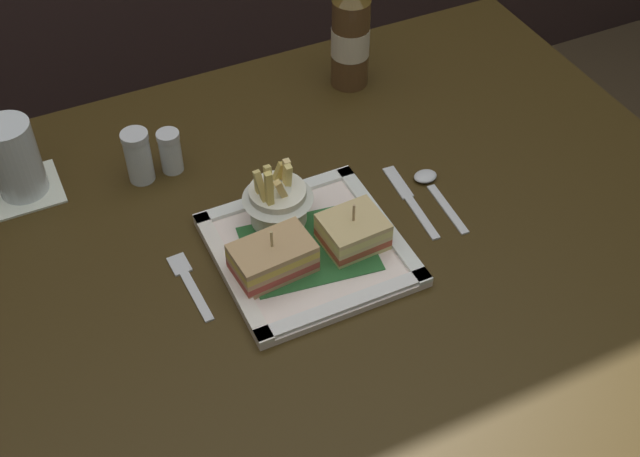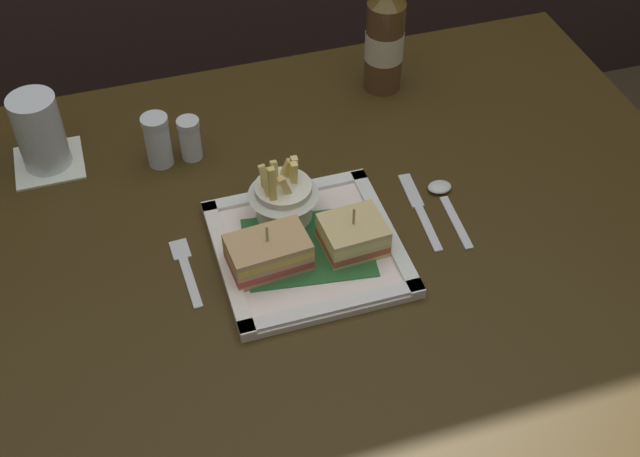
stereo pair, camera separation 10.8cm
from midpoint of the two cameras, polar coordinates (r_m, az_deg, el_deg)
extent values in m
cube|color=#35270E|center=(1.13, -1.93, -2.06)|extent=(1.13, 0.91, 0.04)
cylinder|color=#3A1811|center=(1.80, 7.61, 2.66)|extent=(0.08, 0.08, 0.72)
cube|color=white|center=(1.10, -3.63, -1.65)|extent=(0.24, 0.24, 0.01)
cube|color=#27622D|center=(1.10, -3.65, -1.44)|extent=(0.19, 0.15, 0.00)
cube|color=white|center=(1.03, -1.26, -5.42)|extent=(0.24, 0.02, 0.01)
cube|color=white|center=(1.17, -5.75, 2.20)|extent=(0.24, 0.02, 0.01)
cube|color=white|center=(1.08, -9.08, -3.19)|extent=(0.02, 0.24, 0.01)
cube|color=white|center=(1.13, 1.52, 0.38)|extent=(0.02, 0.24, 0.01)
cube|color=tan|center=(1.07, -6.13, -2.90)|extent=(0.11, 0.07, 0.01)
cube|color=#BE453A|center=(1.07, -6.17, -2.56)|extent=(0.11, 0.07, 0.01)
cube|color=tan|center=(1.06, -6.21, -2.22)|extent=(0.11, 0.07, 0.01)
cube|color=#E2BC4B|center=(1.05, -6.25, -1.87)|extent=(0.11, 0.07, 0.01)
cube|color=tan|center=(1.05, -6.29, -1.51)|extent=(0.11, 0.07, 0.01)
cylinder|color=tan|center=(1.05, -6.26, -1.75)|extent=(0.00, 0.00, 0.07)
cube|color=#D9C47C|center=(1.10, -0.53, -1.02)|extent=(0.08, 0.07, 0.01)
cube|color=#BC5136|center=(1.10, -0.54, -0.69)|extent=(0.08, 0.07, 0.01)
cube|color=#DCC180|center=(1.09, -0.54, -0.36)|extent=(0.08, 0.07, 0.01)
cube|color=#E7D57D|center=(1.08, -0.54, -0.03)|extent=(0.08, 0.07, 0.01)
cube|color=#DCBE7E|center=(1.08, -0.55, 0.30)|extent=(0.08, 0.07, 0.01)
cylinder|color=tan|center=(1.08, -0.54, 0.14)|extent=(0.00, 0.00, 0.07)
cylinder|color=white|center=(1.12, -5.68, 1.52)|extent=(0.08, 0.08, 0.06)
cone|color=white|center=(1.10, -5.77, 2.47)|extent=(0.10, 0.10, 0.03)
cube|color=#F4D287|center=(1.11, -5.22, 3.45)|extent=(0.01, 0.01, 0.06)
cube|color=#E8CC6F|center=(1.09, -6.81, 2.26)|extent=(0.02, 0.03, 0.07)
cube|color=#E2C86C|center=(1.10, -6.31, 2.70)|extent=(0.01, 0.02, 0.06)
cube|color=#EDC671|center=(1.09, -5.39, 2.23)|extent=(0.03, 0.01, 0.06)
cube|color=#E8CC65|center=(1.07, -6.39, 2.12)|extent=(0.01, 0.01, 0.08)
cube|color=#E3C25C|center=(1.12, -5.80, 3.35)|extent=(0.03, 0.02, 0.05)
cube|color=#EBCD6B|center=(1.10, -7.04, 2.42)|extent=(0.01, 0.02, 0.05)
cube|color=#F2D678|center=(1.10, -5.10, 3.09)|extent=(0.01, 0.02, 0.07)
cylinder|color=brown|center=(1.36, -0.23, 12.63)|extent=(0.06, 0.06, 0.15)
cylinder|color=beige|center=(1.36, -0.23, 12.74)|extent=(0.06, 0.06, 0.05)
cube|color=white|center=(1.28, -21.99, 2.37)|extent=(0.10, 0.10, 0.00)
cylinder|color=silver|center=(1.25, -22.73, 4.38)|extent=(0.07, 0.07, 0.12)
cylinder|color=silver|center=(1.27, -22.26, 3.10)|extent=(0.06, 0.06, 0.04)
cube|color=silver|center=(1.07, -11.39, -4.78)|extent=(0.02, 0.09, 0.00)
cube|color=silver|center=(1.12, -12.45, -2.58)|extent=(0.03, 0.04, 0.00)
cube|color=silver|center=(1.15, 4.42, 0.60)|extent=(0.02, 0.09, 0.00)
cube|color=silver|center=(1.20, 2.86, 3.07)|extent=(0.02, 0.07, 0.00)
cube|color=silver|center=(1.17, 6.21, 1.21)|extent=(0.02, 0.10, 0.00)
ellipsoid|color=silver|center=(1.21, 4.77, 3.50)|extent=(0.03, 0.03, 0.01)
cylinder|color=silver|center=(1.23, -14.91, 4.54)|extent=(0.04, 0.04, 0.07)
cylinder|color=white|center=(1.24, -14.78, 4.03)|extent=(0.03, 0.03, 0.04)
cylinder|color=silver|center=(1.20, -15.27, 6.04)|extent=(0.04, 0.04, 0.01)
cylinder|color=silver|center=(1.24, -12.76, 4.92)|extent=(0.03, 0.03, 0.06)
cylinder|color=#3D2329|center=(1.25, -12.68, 4.51)|extent=(0.03, 0.03, 0.03)
cylinder|color=silver|center=(1.22, -13.01, 6.13)|extent=(0.03, 0.03, 0.01)
camera|label=1|loc=(0.05, -92.87, -2.91)|focal=46.31mm
camera|label=2|loc=(0.05, 87.13, 2.91)|focal=46.31mm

